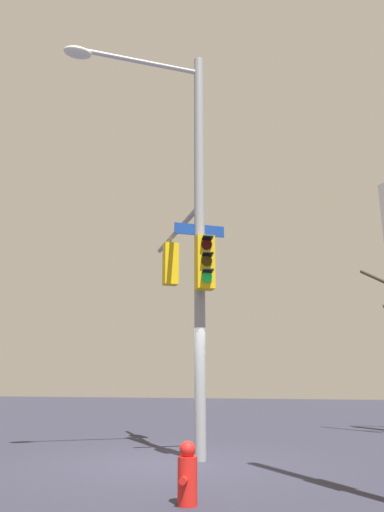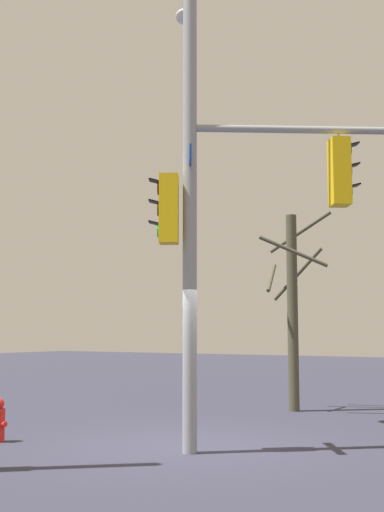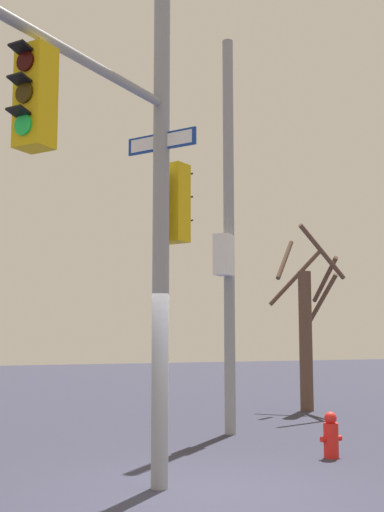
% 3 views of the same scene
% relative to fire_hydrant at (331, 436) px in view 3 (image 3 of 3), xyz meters
% --- Properties ---
extents(ground_plane, '(80.00, 80.00, 0.00)m').
position_rel_fire_hydrant_xyz_m(ground_plane, '(-2.90, -1.32, -0.34)').
color(ground_plane, '#2C2C3C').
extents(main_signal_pole_assembly, '(4.97, 3.09, 8.80)m').
position_rel_fire_hydrant_xyz_m(main_signal_pole_assembly, '(-3.57, -1.24, 4.35)').
color(main_signal_pole_assembly, gray).
rests_on(main_signal_pole_assembly, ground).
extents(secondary_pole_assembly, '(0.61, 0.58, 8.28)m').
position_rel_fire_hydrant_xyz_m(secondary_pole_assembly, '(-0.28, 2.95, 3.68)').
color(secondary_pole_assembly, gray).
rests_on(secondary_pole_assembly, ground).
extents(fire_hydrant, '(0.38, 0.24, 0.73)m').
position_rel_fire_hydrant_xyz_m(fire_hydrant, '(0.00, 0.00, 0.00)').
color(fire_hydrant, red).
rests_on(fire_hydrant, ground).
extents(bare_tree_behind_pole, '(1.82, 1.85, 4.86)m').
position_rel_fire_hydrant_xyz_m(bare_tree_behind_pole, '(3.67, 5.90, 1.93)').
color(bare_tree_behind_pole, brown).
rests_on(bare_tree_behind_pole, ground).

